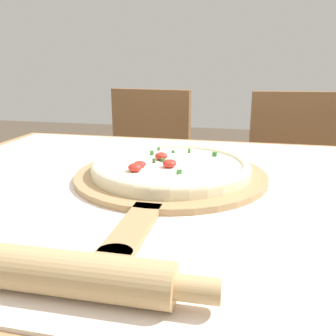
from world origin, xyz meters
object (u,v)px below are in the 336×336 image
(pizza, at_px, (171,166))
(chair_right, at_px, (295,183))
(pizza_peel, at_px, (169,177))
(rolling_pin, at_px, (33,269))
(chair_left, at_px, (144,173))

(pizza, height_order, chair_right, chair_right)
(pizza_peel, xyz_separation_m, pizza, (-0.00, 0.02, 0.02))
(pizza_peel, distance_m, pizza, 0.02)
(rolling_pin, height_order, chair_right, chair_right)
(rolling_pin, relative_size, chair_left, 0.45)
(pizza, relative_size, chair_right, 0.38)
(rolling_pin, distance_m, chair_left, 1.27)
(rolling_pin, relative_size, chair_right, 0.45)
(rolling_pin, xyz_separation_m, chair_right, (0.43, 1.22, -0.28))
(pizza_peel, relative_size, chair_left, 0.64)
(pizza, height_order, rolling_pin, same)
(chair_left, height_order, chair_right, same)
(pizza, bearing_deg, chair_left, 110.14)
(pizza_peel, bearing_deg, rolling_pin, -99.18)
(pizza, height_order, chair_left, chair_left)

